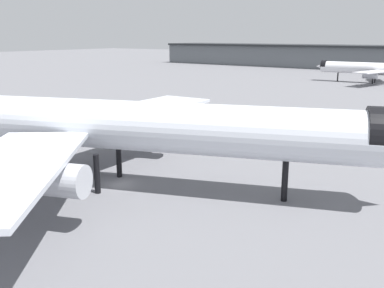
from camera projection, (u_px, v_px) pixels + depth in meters
ground at (121, 185)px, 56.28m from camera, size 900.00×900.00×0.00m
airliner_near_gate at (125, 126)px, 53.77m from camera, size 66.33×59.29×18.03m
airliner_far_taxiway at (370, 69)px, 174.77m from camera, size 44.95×41.06×13.47m
terminal_building at (364, 57)px, 245.09m from camera, size 260.01×40.80×26.24m
service_truck_front at (196, 117)px, 94.73m from camera, size 5.71×3.07×3.00m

